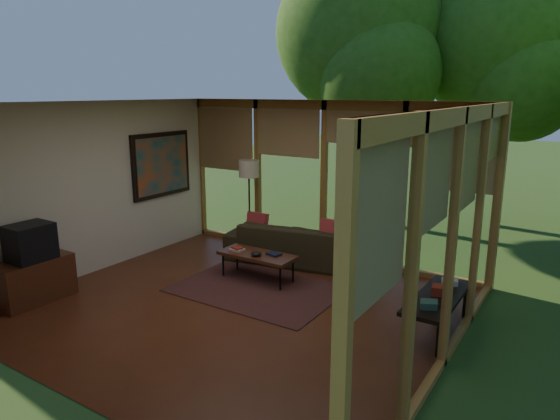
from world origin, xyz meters
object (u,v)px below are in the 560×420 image
Objects in this scene: media_cabinet at (34,280)px; side_console at (431,298)px; television at (30,242)px; coffee_table at (257,256)px; sofa at (295,243)px; floor_lamp at (249,174)px.

side_console is (4.87, 2.09, 0.11)m from media_cabinet.
television is 0.46× the size of coffee_table.
sofa is 2.30× the size of media_cabinet.
floor_lamp is at bearing 71.95° from television.
media_cabinet is 5.30m from side_console.
media_cabinet is at bearing -108.34° from floor_lamp.
television reaches higher than sofa.
side_console is at bearing 23.27° from media_cabinet.
side_console is at bearing -20.42° from floor_lamp.
sofa is at bearing -7.60° from floor_lamp.
coffee_table is at bearing 76.23° from sofa.
sofa is at bearing 87.00° from coffee_table.
floor_lamp reaches higher than media_cabinet.
sofa is 1.39× the size of floor_lamp.
television is at bearing -156.65° from side_console.
floor_lamp is at bearing -18.36° from sofa.
media_cabinet is 0.61× the size of floor_lamp.
television is 0.33× the size of floor_lamp.
coffee_table is (1.00, -1.17, -1.01)m from floor_lamp.
media_cabinet is 3.83m from floor_lamp.
television is 0.39× the size of side_console.
side_console reaches higher than coffee_table.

